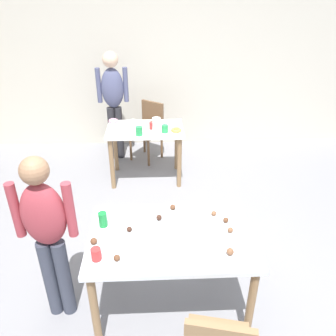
# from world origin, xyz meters

# --- Properties ---
(ground_plane) EXTENTS (6.40, 6.40, 0.00)m
(ground_plane) POSITION_xyz_m (0.00, 0.00, 0.00)
(ground_plane) COLOR gray
(wall_back) EXTENTS (6.40, 0.10, 2.60)m
(wall_back) POSITION_xyz_m (0.00, 3.20, 1.30)
(wall_back) COLOR beige
(wall_back) RESTS_ON ground_plane
(dining_table_near) EXTENTS (1.25, 0.81, 0.75)m
(dining_table_near) POSITION_xyz_m (-0.11, -0.21, 0.65)
(dining_table_near) COLOR silver
(dining_table_near) RESTS_ON ground_plane
(dining_table_far) EXTENTS (1.00, 0.62, 0.75)m
(dining_table_far) POSITION_xyz_m (-0.34, 1.95, 0.62)
(dining_table_far) COLOR white
(dining_table_far) RESTS_ON ground_plane
(chair_far_table) EXTENTS (0.56, 0.56, 0.87)m
(chair_far_table) POSITION_xyz_m (-0.30, 2.60, 0.50)
(chair_far_table) COLOR brown
(chair_far_table) RESTS_ON ground_plane
(person_girl_near) EXTENTS (0.45, 0.21, 1.44)m
(person_girl_near) POSITION_xyz_m (-1.02, -0.24, 0.86)
(person_girl_near) COLOR #383D4C
(person_girl_near) RESTS_ON ground_plane
(person_adult_far) EXTENTS (0.45, 0.22, 1.61)m
(person_adult_far) POSITION_xyz_m (-0.80, 2.62, 0.97)
(person_adult_far) COLOR #28282D
(person_adult_far) RESTS_ON ground_plane
(mixing_bowl) EXTENTS (0.18, 0.18, 0.09)m
(mixing_bowl) POSITION_xyz_m (-0.31, -0.31, 0.79)
(mixing_bowl) COLOR white
(mixing_bowl) RESTS_ON dining_table_near
(soda_can) EXTENTS (0.07, 0.07, 0.12)m
(soda_can) POSITION_xyz_m (-0.64, -0.08, 0.81)
(soda_can) COLOR #198438
(soda_can) RESTS_ON dining_table_near
(fork_near) EXTENTS (0.17, 0.02, 0.01)m
(fork_near) POSITION_xyz_m (-0.01, -0.22, 0.75)
(fork_near) COLOR silver
(fork_near) RESTS_ON dining_table_near
(cup_near_0) EXTENTS (0.07, 0.07, 0.09)m
(cup_near_0) POSITION_xyz_m (-0.64, -0.45, 0.80)
(cup_near_0) COLOR red
(cup_near_0) RESTS_ON dining_table_near
(cake_ball_0) EXTENTS (0.04, 0.04, 0.04)m
(cake_ball_0) POSITION_xyz_m (0.33, -0.08, 0.77)
(cake_ball_0) COLOR brown
(cake_ball_0) RESTS_ON dining_table_near
(cake_ball_1) EXTENTS (0.04, 0.04, 0.04)m
(cake_ball_1) POSITION_xyz_m (0.25, 0.01, 0.77)
(cake_ball_1) COLOR brown
(cake_ball_1) RESTS_ON dining_table_near
(cake_ball_2) EXTENTS (0.05, 0.05, 0.05)m
(cake_ball_2) POSITION_xyz_m (-0.20, -0.02, 0.77)
(cake_ball_2) COLOR #3D2319
(cake_ball_2) RESTS_ON dining_table_near
(cake_ball_3) EXTENTS (0.04, 0.04, 0.04)m
(cake_ball_3) POSITION_xyz_m (-0.43, -0.16, 0.77)
(cake_ball_3) COLOR #3D2319
(cake_ball_3) RESTS_ON dining_table_near
(cake_ball_4) EXTENTS (0.05, 0.05, 0.05)m
(cake_ball_4) POSITION_xyz_m (-0.68, -0.29, 0.78)
(cake_ball_4) COLOR brown
(cake_ball_4) RESTS_ON dining_table_near
(cake_ball_5) EXTENTS (0.05, 0.05, 0.05)m
(cake_ball_5) POSITION_xyz_m (-0.50, -0.47, 0.77)
(cake_ball_5) COLOR brown
(cake_ball_5) RESTS_ON dining_table_near
(cake_ball_6) EXTENTS (0.05, 0.05, 0.05)m
(cake_ball_6) POSITION_xyz_m (-0.08, 0.11, 0.77)
(cake_ball_6) COLOR brown
(cake_ball_6) RESTS_ON dining_table_near
(cake_ball_7) EXTENTS (0.04, 0.04, 0.04)m
(cake_ball_7) POSITION_xyz_m (0.34, -0.20, 0.77)
(cake_ball_7) COLOR brown
(cake_ball_7) RESTS_ON dining_table_near
(cake_ball_8) EXTENTS (0.05, 0.05, 0.05)m
(cake_ball_8) POSITION_xyz_m (0.29, -0.44, 0.78)
(cake_ball_8) COLOR brown
(cake_ball_8) RESTS_ON dining_table_near
(pitcher_far) EXTENTS (0.10, 0.10, 0.21)m
(pitcher_far) POSITION_xyz_m (-0.19, 1.76, 0.85)
(pitcher_far) COLOR white
(pitcher_far) RESTS_ON dining_table_far
(cup_far_0) EXTENTS (0.08, 0.08, 0.11)m
(cup_far_0) POSITION_xyz_m (0.11, 1.96, 0.80)
(cup_far_0) COLOR white
(cup_far_0) RESTS_ON dining_table_far
(cup_far_1) EXTENTS (0.07, 0.07, 0.09)m
(cup_far_1) POSITION_xyz_m (-0.25, 1.91, 0.80)
(cup_far_1) COLOR red
(cup_far_1) RESTS_ON dining_table_far
(cup_far_2) EXTENTS (0.09, 0.09, 0.11)m
(cup_far_2) POSITION_xyz_m (-0.41, 1.71, 0.81)
(cup_far_2) COLOR green
(cup_far_2) RESTS_ON dining_table_far
(cup_far_3) EXTENTS (0.08, 0.08, 0.10)m
(cup_far_3) POSITION_xyz_m (-0.09, 1.79, 0.80)
(cup_far_3) COLOR green
(cup_far_3) RESTS_ON dining_table_far
(donut_far_0) EXTENTS (0.13, 0.13, 0.04)m
(donut_far_0) POSITION_xyz_m (-0.78, 2.18, 0.77)
(donut_far_0) COLOR pink
(donut_far_0) RESTS_ON dining_table_far
(donut_far_1) EXTENTS (0.13, 0.13, 0.04)m
(donut_far_1) POSITION_xyz_m (-0.21, 2.09, 0.77)
(donut_far_1) COLOR gold
(donut_far_1) RESTS_ON dining_table_far
(donut_far_2) EXTENTS (0.11, 0.11, 0.03)m
(donut_far_2) POSITION_xyz_m (-0.63, 1.93, 0.77)
(donut_far_2) COLOR white
(donut_far_2) RESTS_ON dining_table_far
(donut_far_3) EXTENTS (0.13, 0.13, 0.04)m
(donut_far_3) POSITION_xyz_m (0.06, 1.81, 0.77)
(donut_far_3) COLOR gold
(donut_far_3) RESTS_ON dining_table_far
(donut_far_4) EXTENTS (0.11, 0.11, 0.03)m
(donut_far_4) POSITION_xyz_m (-0.51, 2.16, 0.77)
(donut_far_4) COLOR white
(donut_far_4) RESTS_ON dining_table_far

